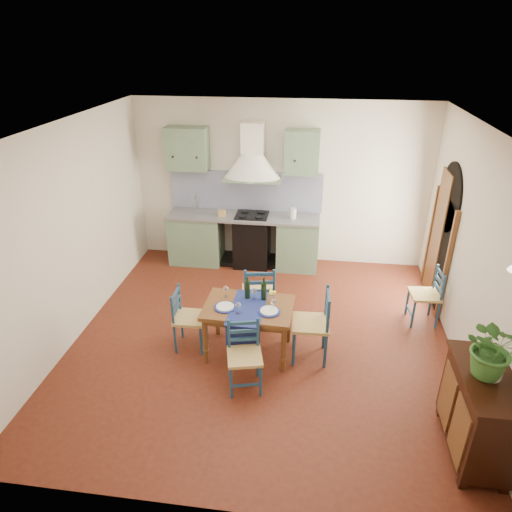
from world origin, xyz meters
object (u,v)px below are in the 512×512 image
at_px(dining_table, 249,312).
at_px(potted_plant, 495,349).
at_px(chair_near, 244,355).
at_px(sideboard, 478,411).

distance_m(dining_table, potted_plant, 2.75).
bearing_deg(potted_plant, chair_near, 165.88).
height_order(dining_table, chair_near, dining_table).
bearing_deg(chair_near, potted_plant, -14.12).
relative_size(dining_table, sideboard, 1.07).
relative_size(chair_near, sideboard, 0.80).
distance_m(chair_near, sideboard, 2.43).
height_order(sideboard, potted_plant, potted_plant).
relative_size(dining_table, potted_plant, 1.90).
xyz_separation_m(sideboard, potted_plant, (-0.00, 0.02, 0.72)).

